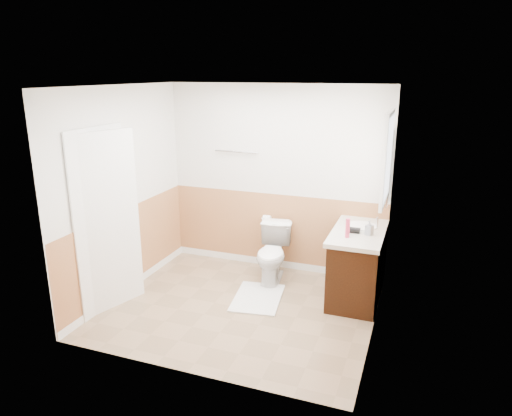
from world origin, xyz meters
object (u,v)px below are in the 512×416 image
at_px(bath_mat, 258,298).
at_px(soap_dispenser, 369,228).
at_px(vanity_cabinet, 357,266).
at_px(toilet, 273,254).
at_px(lotion_bottle, 348,228).

bearing_deg(bath_mat, soap_dispenser, 16.20).
distance_m(bath_mat, vanity_cabinet, 1.26).
bearing_deg(toilet, lotion_bottle, -29.24).
bearing_deg(soap_dispenser, bath_mat, -163.80).
relative_size(bath_mat, vanity_cabinet, 0.73).
bearing_deg(bath_mat, lotion_bottle, 10.48).
bearing_deg(bath_mat, toilet, 90.00).
height_order(vanity_cabinet, soap_dispenser, soap_dispenser).
height_order(bath_mat, soap_dispenser, soap_dispenser).
bearing_deg(toilet, bath_mat, -98.26).
bearing_deg(soap_dispenser, lotion_bottle, -142.35).
xyz_separation_m(lotion_bottle, soap_dispenser, (0.22, 0.17, -0.03)).
height_order(bath_mat, lotion_bottle, lotion_bottle).
height_order(toilet, lotion_bottle, lotion_bottle).
distance_m(bath_mat, lotion_bottle, 1.39).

